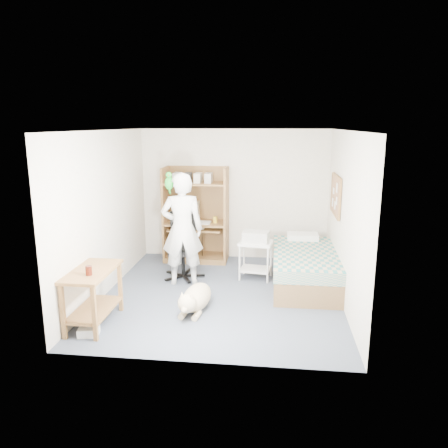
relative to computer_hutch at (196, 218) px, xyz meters
name	(u,v)px	position (x,y,z in m)	size (l,w,h in m)	color
floor	(222,294)	(0.70, -1.74, -0.82)	(4.00, 4.00, 0.00)	#475060
wall_back	(234,195)	(0.70, 0.26, 0.43)	(3.60, 0.02, 2.50)	white
wall_right	(345,219)	(2.50, -1.74, 0.43)	(0.02, 4.00, 2.50)	white
wall_left	(106,213)	(-1.10, -1.74, 0.43)	(0.02, 4.00, 2.50)	white
ceiling	(222,130)	(0.70, -1.74, 1.68)	(3.60, 4.00, 0.02)	white
computer_hutch	(196,218)	(0.00, 0.00, 0.00)	(1.20, 0.63, 1.80)	brown
bed	(305,267)	(2.00, -1.12, -0.53)	(1.02, 2.02, 0.66)	brown
side_desk	(93,289)	(-0.85, -2.94, -0.33)	(0.50, 1.00, 0.75)	brown
corkboard	(336,195)	(2.47, -0.84, 0.63)	(0.04, 0.94, 0.66)	brown
office_chair	(183,255)	(-0.05, -1.01, -0.42)	(0.63, 0.63, 1.11)	black
person	(182,229)	(0.01, -1.32, 0.10)	(0.67, 0.44, 1.85)	white
parrot	(169,182)	(-0.19, -1.31, 0.87)	(0.14, 0.24, 0.37)	#12821C
dog	(195,298)	(0.40, -2.37, -0.64)	(0.46, 1.13, 0.42)	#D1AF8C
printer_cart	(256,254)	(1.18, -0.94, -0.39)	(0.59, 0.50, 0.65)	white
printer	(256,237)	(1.18, -0.94, -0.08)	(0.42, 0.32, 0.18)	#B3B3AE
crt_monitor	(189,211)	(-0.15, 0.01, 0.13)	(0.40, 0.43, 0.36)	beige
keyboard	(193,228)	(-0.05, -0.16, -0.15)	(0.45, 0.16, 0.03)	beige
pencil_cup	(215,220)	(0.37, -0.09, 0.00)	(0.08, 0.08, 0.12)	gold
drink_glass	(89,271)	(-0.80, -3.13, -0.01)	(0.08, 0.08, 0.12)	#3F130A
floor_box_a	(89,331)	(-0.80, -3.26, -0.77)	(0.25, 0.20, 0.10)	white
floor_box_b	(92,328)	(-0.80, -3.15, -0.78)	(0.18, 0.22, 0.08)	#A5A5A0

